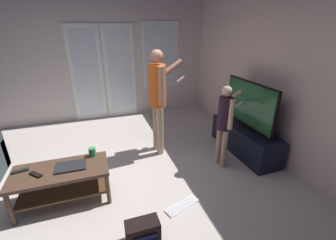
{
  "coord_description": "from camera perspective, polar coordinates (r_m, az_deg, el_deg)",
  "views": [
    {
      "loc": [
        -0.02,
        -2.48,
        1.98
      ],
      "look_at": [
        0.88,
        0.18,
        0.8
      ],
      "focal_mm": 24.02,
      "sensor_mm": 36.0,
      "label": 1
    }
  ],
  "objects": [
    {
      "name": "ground_plane",
      "position": [
        3.18,
        -14.81,
        -16.95
      ],
      "size": [
        5.26,
        5.46,
        0.02
      ],
      "primitive_type": "cube",
      "color": "beige"
    },
    {
      "name": "wall_back_with_doors",
      "position": [
        5.22,
        -18.08,
        14.1
      ],
      "size": [
        5.26,
        0.09,
        2.67
      ],
      "color": "beige",
      "rests_on": "ground_plane"
    },
    {
      "name": "wall_right_plain",
      "position": [
        3.67,
        27.73,
        9.76
      ],
      "size": [
        0.06,
        5.46,
        2.64
      ],
      "color": "beige",
      "rests_on": "ground_plane"
    },
    {
      "name": "coffee_table",
      "position": [
        3.01,
        -25.33,
        -13.16
      ],
      "size": [
        1.07,
        0.52,
        0.45
      ],
      "color": "#4C3526",
      "rests_on": "ground_plane"
    },
    {
      "name": "tv_stand",
      "position": [
        4.0,
        18.82,
        -4.66
      ],
      "size": [
        0.44,
        1.35,
        0.45
      ],
      "color": "black",
      "rests_on": "ground_plane"
    },
    {
      "name": "flat_screen_tv",
      "position": [
        3.77,
        19.92,
        3.58
      ],
      "size": [
        0.08,
        1.15,
        0.75
      ],
      "color": "black",
      "rests_on": "tv_stand"
    },
    {
      "name": "person_adult",
      "position": [
        3.52,
        -2.45,
        6.61
      ],
      "size": [
        0.68,
        0.48,
        1.68
      ],
      "color": "tan",
      "rests_on": "ground_plane"
    },
    {
      "name": "person_child",
      "position": [
        3.3,
        14.22,
        0.06
      ],
      "size": [
        0.53,
        0.37,
        1.24
      ],
      "color": "tan",
      "rests_on": "ground_plane"
    },
    {
      "name": "backpack",
      "position": [
        2.48,
        -6.38,
        -26.45
      ],
      "size": [
        0.33,
        0.22,
        0.23
      ],
      "color": "black",
      "rests_on": "ground_plane"
    },
    {
      "name": "loose_keyboard",
      "position": [
        2.86,
        3.67,
        -20.84
      ],
      "size": [
        0.46,
        0.27,
        0.02
      ],
      "color": "white",
      "rests_on": "ground_plane"
    },
    {
      "name": "laptop_closed",
      "position": [
        2.94,
        -23.43,
        -10.68
      ],
      "size": [
        0.34,
        0.24,
        0.02
      ],
      "primitive_type": "cube",
      "rotation": [
        0.0,
        0.0,
        -0.02
      ],
      "color": "#232427",
      "rests_on": "coffee_table"
    },
    {
      "name": "cup_near_edge",
      "position": [
        3.04,
        -18.66,
        -7.69
      ],
      "size": [
        0.09,
        0.09,
        0.11
      ],
      "primitive_type": "cylinder",
      "color": "#338950",
      "rests_on": "coffee_table"
    },
    {
      "name": "tv_remote_black",
      "position": [
        2.96,
        -30.52,
        -11.82
      ],
      "size": [
        0.16,
        0.16,
        0.02
      ],
      "primitive_type": "cube",
      "rotation": [
        0.0,
        0.0,
        -0.79
      ],
      "color": "black",
      "rests_on": "coffee_table"
    },
    {
      "name": "dvd_remote_slim",
      "position": [
        3.12,
        -33.42,
        -10.74
      ],
      "size": [
        0.18,
        0.08,
        0.02
      ],
      "primitive_type": "cube",
      "rotation": [
        0.0,
        0.0,
        0.21
      ],
      "color": "black",
      "rests_on": "coffee_table"
    }
  ]
}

